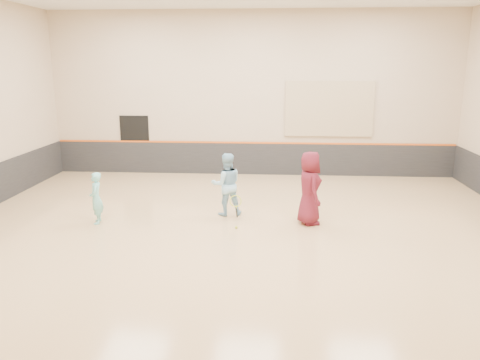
# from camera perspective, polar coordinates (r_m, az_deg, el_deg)

# --- Properties ---
(room) EXTENTS (15.04, 12.04, 6.22)m
(room) POSITION_cam_1_polar(r_m,az_deg,el_deg) (11.89, 0.30, -2.05)
(room) COLOR tan
(room) RESTS_ON ground
(wainscot_back) EXTENTS (14.90, 0.04, 1.20)m
(wainscot_back) POSITION_cam_1_polar(r_m,az_deg,el_deg) (17.74, 1.51, 2.60)
(wainscot_back) COLOR #232326
(wainscot_back) RESTS_ON floor
(accent_stripe) EXTENTS (14.90, 0.03, 0.06)m
(accent_stripe) POSITION_cam_1_polar(r_m,az_deg,el_deg) (17.62, 1.52, 4.57)
(accent_stripe) COLOR #D85914
(accent_stripe) RESTS_ON wall_back
(acoustic_panel) EXTENTS (3.20, 0.08, 2.00)m
(acoustic_panel) POSITION_cam_1_polar(r_m,az_deg,el_deg) (17.56, 10.82, 8.51)
(acoustic_panel) COLOR tan
(acoustic_panel) RESTS_ON wall_back
(doorway) EXTENTS (1.10, 0.05, 2.20)m
(doorway) POSITION_cam_1_polar(r_m,az_deg,el_deg) (18.40, -12.66, 4.25)
(doorway) COLOR black
(doorway) RESTS_ON floor
(girl) EXTENTS (0.44, 0.56, 1.37)m
(girl) POSITION_cam_1_polar(r_m,az_deg,el_deg) (12.81, -17.13, -2.12)
(girl) COLOR #7FDCD9
(girl) RESTS_ON floor
(instructor) EXTENTS (0.99, 0.85, 1.74)m
(instructor) POSITION_cam_1_polar(r_m,az_deg,el_deg) (12.88, -1.66, -0.53)
(instructor) COLOR #9AD0EE
(instructor) RESTS_ON floor
(young_man) EXTENTS (0.81, 1.06, 1.92)m
(young_man) POSITION_cam_1_polar(r_m,az_deg,el_deg) (12.28, 8.46, -0.97)
(young_man) COLOR maroon
(young_man) RESTS_ON floor
(held_racket) EXTENTS (0.37, 0.37, 0.67)m
(held_racket) POSITION_cam_1_polar(r_m,az_deg,el_deg) (12.68, -0.55, -2.58)
(held_racket) COLOR #CBE031
(held_racket) RESTS_ON instructor
(spare_racket) EXTENTS (0.67, 0.67, 0.08)m
(spare_racket) POSITION_cam_1_polar(r_m,az_deg,el_deg) (15.94, -1.42, -0.78)
(spare_racket) COLOR #AED62F
(spare_racket) RESTS_ON floor
(ball_under_racket) EXTENTS (0.07, 0.07, 0.07)m
(ball_under_racket) POSITION_cam_1_polar(r_m,az_deg,el_deg) (12.01, -0.45, -5.79)
(ball_under_racket) COLOR #C7DB33
(ball_under_racket) RESTS_ON floor
(ball_in_hand) EXTENTS (0.07, 0.07, 0.07)m
(ball_in_hand) POSITION_cam_1_polar(r_m,az_deg,el_deg) (11.97, 8.93, 0.14)
(ball_in_hand) COLOR gold
(ball_in_hand) RESTS_ON young_man
(ball_beside_spare) EXTENTS (0.07, 0.07, 0.07)m
(ball_beside_spare) POSITION_cam_1_polar(r_m,az_deg,el_deg) (15.92, -1.50, -0.82)
(ball_beside_spare) COLOR gold
(ball_beside_spare) RESTS_ON floor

